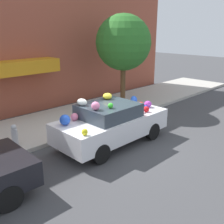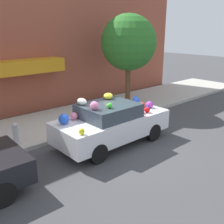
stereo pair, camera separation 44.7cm
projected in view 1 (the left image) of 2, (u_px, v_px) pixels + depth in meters
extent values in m
plane|color=#424244|center=(109.00, 141.00, 8.96)|extent=(60.00, 60.00, 0.00)
cube|color=#B2ADA3|center=(63.00, 121.00, 10.77)|extent=(24.00, 3.20, 0.14)
cube|color=#9E4C38|center=(29.00, 39.00, 11.32)|extent=(18.00, 0.30, 6.49)
cube|color=orange|center=(18.00, 67.00, 10.62)|extent=(3.43, 0.90, 0.55)
cylinder|color=brown|center=(123.00, 83.00, 12.61)|extent=(0.24, 0.24, 2.04)
sphere|color=#2D7228|center=(123.00, 42.00, 12.02)|extent=(2.57, 2.57, 2.57)
cylinder|color=#B2B2B7|center=(15.00, 137.00, 8.26)|extent=(0.20, 0.20, 0.55)
sphere|color=#B2B2B7|center=(14.00, 127.00, 8.16)|extent=(0.18, 0.18, 0.18)
cube|color=silver|center=(112.00, 125.00, 8.67)|extent=(3.90, 1.70, 0.67)
cube|color=#333D47|center=(109.00, 110.00, 8.40)|extent=(1.76, 1.50, 0.43)
cylinder|color=black|center=(120.00, 121.00, 10.11)|extent=(0.59, 0.18, 0.59)
cylinder|color=black|center=(153.00, 131.00, 9.05)|extent=(0.59, 0.18, 0.59)
cylinder|color=black|center=(69.00, 138.00, 8.49)|extent=(0.59, 0.18, 0.59)
cylinder|color=black|center=(101.00, 154.00, 7.43)|extent=(0.59, 0.18, 0.59)
ellipsoid|color=pink|center=(141.00, 110.00, 8.85)|extent=(0.29, 0.28, 0.16)
sphere|color=black|center=(124.00, 105.00, 9.45)|extent=(0.19, 0.19, 0.15)
sphere|color=blue|center=(65.00, 120.00, 7.70)|extent=(0.35, 0.35, 0.32)
ellipsoid|color=white|center=(82.00, 102.00, 8.17)|extent=(0.31, 0.40, 0.22)
sphere|color=red|center=(146.00, 109.00, 8.92)|extent=(0.26, 0.26, 0.20)
ellipsoid|color=yellow|center=(107.00, 96.00, 8.88)|extent=(0.38, 0.36, 0.21)
ellipsoid|color=red|center=(141.00, 105.00, 9.32)|extent=(0.29, 0.26, 0.24)
ellipsoid|color=yellow|center=(85.00, 132.00, 6.97)|extent=(0.19, 0.18, 0.18)
sphere|color=pink|center=(75.00, 117.00, 8.10)|extent=(0.33, 0.33, 0.23)
sphere|color=pink|center=(96.00, 106.00, 7.70)|extent=(0.32, 0.32, 0.25)
ellipsoid|color=blue|center=(134.00, 100.00, 9.85)|extent=(0.40, 0.43, 0.31)
ellipsoid|color=#AF3DB5|center=(148.00, 104.00, 9.45)|extent=(0.35, 0.35, 0.24)
ellipsoid|color=blue|center=(145.00, 107.00, 9.36)|extent=(0.22, 0.22, 0.11)
ellipsoid|color=green|center=(111.00, 106.00, 7.88)|extent=(0.23, 0.20, 0.16)
cylinder|color=black|center=(9.00, 198.00, 5.49)|extent=(0.59, 0.19, 0.59)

